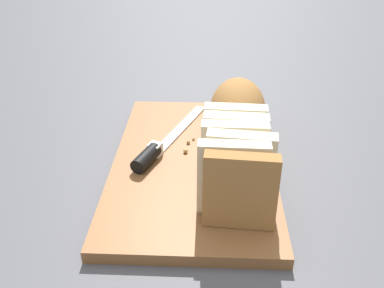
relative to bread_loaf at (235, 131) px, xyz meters
name	(u,v)px	position (x,y,z in m)	size (l,w,h in m)	color
ground_plane	(192,168)	(0.00, -0.07, -0.07)	(3.00, 3.00, 0.00)	#4C4C51
cutting_board	(192,164)	(0.00, -0.07, -0.06)	(0.43, 0.27, 0.02)	brown
bread_loaf	(235,131)	(0.00, 0.00, 0.00)	(0.34, 0.13, 0.11)	#996633
bread_knife	(154,150)	(-0.01, -0.14, -0.04)	(0.24, 0.12, 0.02)	silver
crumb_near_knife	(199,173)	(0.05, -0.06, -0.05)	(0.01, 0.01, 0.01)	tan
crumb_near_loaf	(184,151)	(-0.02, -0.08, -0.05)	(0.01, 0.01, 0.01)	tan
crumb_stray_left	(192,139)	(-0.06, -0.07, -0.05)	(0.00, 0.00, 0.00)	tan
crumb_stray_right	(187,142)	(-0.05, -0.08, -0.05)	(0.01, 0.01, 0.01)	tan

